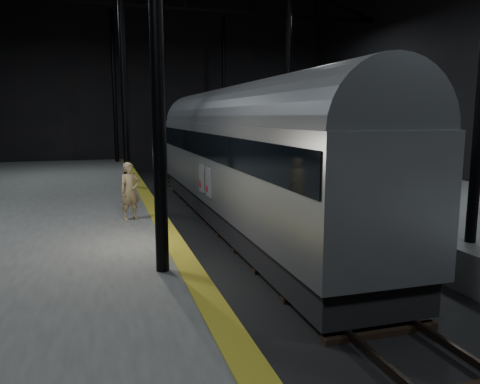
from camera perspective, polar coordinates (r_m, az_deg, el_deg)
name	(u,v)px	position (r m, az deg, el deg)	size (l,w,h in m)	color
ground	(270,250)	(14.61, 3.67, -7.02)	(44.00, 44.00, 0.00)	black
platform_left	(2,254)	(13.87, -27.02, -6.78)	(9.00, 43.80, 1.00)	#4C4C49
platform_right	(469,219)	(18.43, 26.16, -2.95)	(9.00, 43.80, 1.00)	#4C4C49
tactile_strip	(164,225)	(13.60, -9.27, -3.98)	(0.50, 43.80, 0.01)	olive
track	(270,247)	(14.59, 3.68, -6.77)	(2.40, 43.00, 0.24)	#3F3328
train	(240,151)	(17.14, 0.00, 5.01)	(2.84, 18.95, 5.06)	#96989D
woman	(130,191)	(14.40, -13.28, 0.12)	(0.63, 0.41, 1.73)	#9E8761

